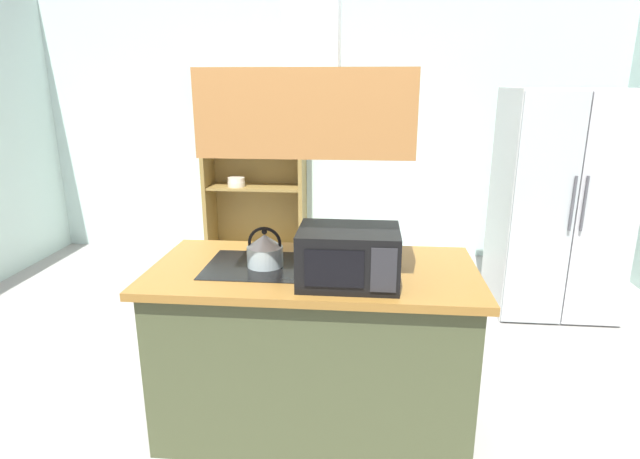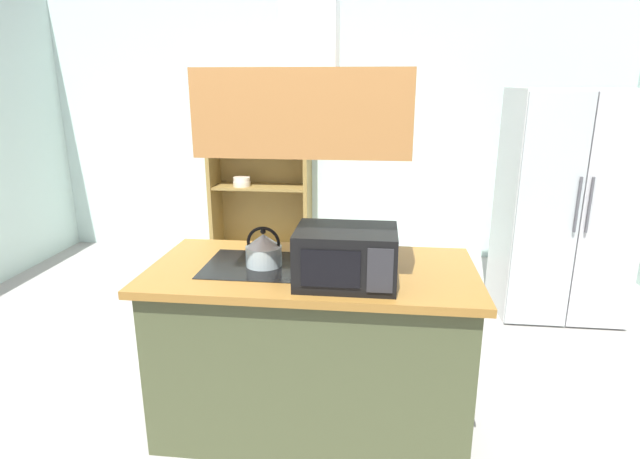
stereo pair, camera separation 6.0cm
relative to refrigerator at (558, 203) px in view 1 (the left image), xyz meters
The scene contains 9 objects.
ground_plane 2.73m from the refrigerator, 139.56° to the right, with size 7.80×7.80×0.00m, color gray.
wall_back 2.42m from the refrigerator, 146.01° to the left, with size 6.00×0.12×2.70m, color silver.
kitchen_island 2.47m from the refrigerator, 136.36° to the right, with size 1.64×0.81×0.90m.
range_hood 2.60m from the refrigerator, 136.36° to the right, with size 0.90×0.70×1.20m.
refrigerator is the anchor object (origin of this frame).
dish_cabinet 2.89m from the refrigerator, 157.44° to the left, with size 1.03×0.40×1.87m.
kettle 2.62m from the refrigerator, 140.08° to the right, with size 0.18×0.18×0.20m.
cutting_board 2.18m from the refrigerator, 137.48° to the right, with size 0.34×0.24×0.02m, color tan.
microwave 2.45m from the refrigerator, 130.30° to the right, with size 0.46×0.35×0.26m.
Camera 1 is at (0.46, -2.41, 1.80)m, focal length 28.66 mm.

